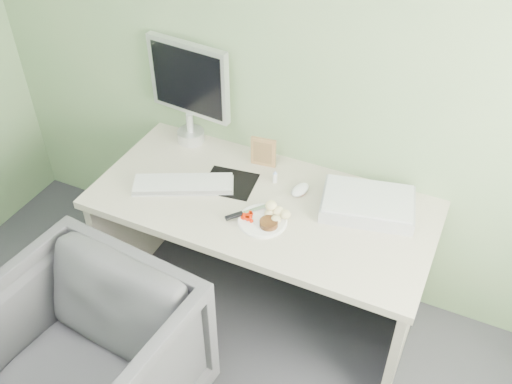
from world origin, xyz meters
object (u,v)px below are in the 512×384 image
at_px(desk, 262,230).
at_px(monitor, 189,88).
at_px(scanner, 368,204).
at_px(desk_chair, 82,367).
at_px(plate, 262,221).

distance_m(desk, monitor, 0.80).
xyz_separation_m(scanner, monitor, (-1.01, 0.16, 0.28)).
height_order(scanner, monitor, monitor).
relative_size(monitor, desk_chair, 0.66).
height_order(plate, scanner, scanner).
bearing_deg(scanner, desk_chair, -141.78).
distance_m(monitor, desk_chair, 1.40).
bearing_deg(plate, desk_chair, -120.73).
bearing_deg(desk, plate, -64.58).
height_order(scanner, desk_chair, scanner).
xyz_separation_m(desk, plate, (0.06, -0.13, 0.19)).
height_order(plate, desk_chair, desk_chair).
distance_m(scanner, monitor, 1.06).
xyz_separation_m(desk, desk_chair, (-0.41, -0.91, -0.17)).
height_order(desk, desk_chair, desk_chair).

